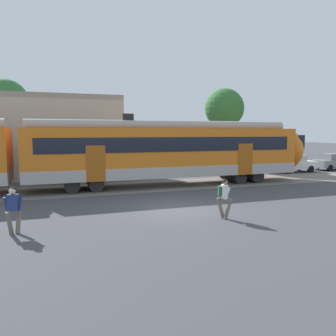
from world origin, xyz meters
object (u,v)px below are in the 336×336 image
pedestrian_white (224,195)px  parked_car_grey (333,162)px  parked_car_white (293,163)px  pedestrian_navy (14,206)px  commuter_train (30,155)px

pedestrian_white → parked_car_grey: pedestrian_white is taller
pedestrian_white → parked_car_white: (13.56, 12.18, -0.21)m
pedestrian_navy → parked_car_white: pedestrian_navy is taller
pedestrian_white → parked_car_grey: (18.37, 12.41, -0.21)m
parked_car_grey → commuter_train: bearing=-172.2°
pedestrian_white → parked_car_white: pedestrian_white is taller
pedestrian_white → parked_car_white: bearing=41.9°
commuter_train → pedestrian_white: (7.91, -8.82, -1.26)m
commuter_train → pedestrian_navy: size_ratio=22.83×
pedestrian_navy → parked_car_white: bearing=28.5°
commuter_train → pedestrian_white: bearing=-48.1°
commuter_train → parked_car_grey: (26.28, 3.59, -1.47)m
commuter_train → parked_car_grey: size_ratio=9.37×
parked_car_white → parked_car_grey: 4.82m
pedestrian_white → commuter_train: bearing=131.9°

